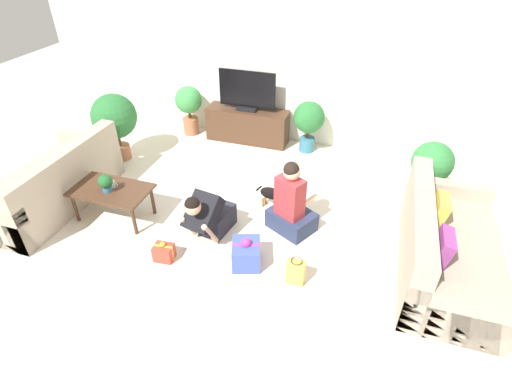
{
  "coord_description": "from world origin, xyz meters",
  "views": [
    {
      "loc": [
        1.45,
        -3.38,
        3.15
      ],
      "look_at": [
        0.25,
        0.32,
        0.45
      ],
      "focal_mm": 28.0,
      "sensor_mm": 36.0,
      "label": 1
    }
  ],
  "objects_px": {
    "potted_plant_back_left": "(189,105)",
    "dog": "(274,194)",
    "sofa_right": "(444,250)",
    "tabletop_plant": "(106,182)",
    "sofa_left": "(52,185)",
    "gift_bag_a": "(296,272)",
    "potted_plant_corner_right": "(431,165)",
    "potted_plant_back_right": "(309,120)",
    "gift_box_b": "(246,253)",
    "potted_plant_corner_left": "(114,118)",
    "tv": "(247,93)",
    "mug": "(112,184)",
    "person_kneeling": "(208,216)",
    "coffee_table": "(111,192)",
    "tv_console": "(248,125)",
    "gift_box_a": "(164,252)",
    "person_sitting": "(291,206)"
  },
  "relations": [
    {
      "from": "potted_plant_corner_right",
      "to": "gift_box_b",
      "type": "bearing_deg",
      "value": -135.18
    },
    {
      "from": "tv_console",
      "to": "dog",
      "type": "bearing_deg",
      "value": -60.99
    },
    {
      "from": "potted_plant_corner_left",
      "to": "tabletop_plant",
      "type": "xyz_separation_m",
      "value": [
        0.77,
        -1.36,
        -0.13
      ]
    },
    {
      "from": "sofa_right",
      "to": "gift_bag_a",
      "type": "xyz_separation_m",
      "value": [
        -1.43,
        -0.65,
        -0.14
      ]
    },
    {
      "from": "coffee_table",
      "to": "potted_plant_back_left",
      "type": "xyz_separation_m",
      "value": [
        -0.13,
        2.44,
        0.15
      ]
    },
    {
      "from": "potted_plant_back_right",
      "to": "sofa_right",
      "type": "bearing_deg",
      "value": -48.71
    },
    {
      "from": "coffee_table",
      "to": "gift_box_b",
      "type": "relative_size",
      "value": 2.25
    },
    {
      "from": "mug",
      "to": "tv_console",
      "type": "bearing_deg",
      "value": 70.06
    },
    {
      "from": "sofa_left",
      "to": "person_sitting",
      "type": "xyz_separation_m",
      "value": [
        3.07,
        0.43,
        0.06
      ]
    },
    {
      "from": "tv_console",
      "to": "potted_plant_back_right",
      "type": "xyz_separation_m",
      "value": [
        1.03,
        -0.05,
        0.26
      ]
    },
    {
      "from": "sofa_left",
      "to": "tv",
      "type": "bearing_deg",
      "value": 143.72
    },
    {
      "from": "sofa_left",
      "to": "gift_bag_a",
      "type": "distance_m",
      "value": 3.35
    },
    {
      "from": "sofa_right",
      "to": "gift_box_a",
      "type": "distance_m",
      "value": 2.99
    },
    {
      "from": "tv_console",
      "to": "gift_box_a",
      "type": "relative_size",
      "value": 5.62
    },
    {
      "from": "potted_plant_corner_left",
      "to": "sofa_right",
      "type": "bearing_deg",
      "value": -12.72
    },
    {
      "from": "person_sitting",
      "to": "potted_plant_corner_left",
      "type": "bearing_deg",
      "value": 11.63
    },
    {
      "from": "potted_plant_back_right",
      "to": "person_kneeling",
      "type": "distance_m",
      "value": 2.53
    },
    {
      "from": "potted_plant_corner_left",
      "to": "gift_bag_a",
      "type": "relative_size",
      "value": 3.38
    },
    {
      "from": "mug",
      "to": "tabletop_plant",
      "type": "relative_size",
      "value": 0.54
    },
    {
      "from": "potted_plant_back_right",
      "to": "gift_bag_a",
      "type": "xyz_separation_m",
      "value": [
        0.48,
        -2.82,
        -0.39
      ]
    },
    {
      "from": "tv",
      "to": "person_kneeling",
      "type": "height_order",
      "value": "tv"
    },
    {
      "from": "potted_plant_back_left",
      "to": "dog",
      "type": "relative_size",
      "value": 1.8
    },
    {
      "from": "gift_bag_a",
      "to": "dog",
      "type": "bearing_deg",
      "value": 115.62
    },
    {
      "from": "tv",
      "to": "gift_bag_a",
      "type": "xyz_separation_m",
      "value": [
        1.5,
        -2.87,
        -0.69
      ]
    },
    {
      "from": "gift_bag_a",
      "to": "sofa_left",
      "type": "bearing_deg",
      "value": 173.26
    },
    {
      "from": "person_kneeling",
      "to": "gift_box_b",
      "type": "bearing_deg",
      "value": -17.08
    },
    {
      "from": "potted_plant_back_left",
      "to": "potted_plant_corner_right",
      "type": "height_order",
      "value": "potted_plant_corner_right"
    },
    {
      "from": "sofa_right",
      "to": "tabletop_plant",
      "type": "bearing_deg",
      "value": 94.83
    },
    {
      "from": "potted_plant_back_left",
      "to": "dog",
      "type": "bearing_deg",
      "value": -39.89
    },
    {
      "from": "tv_console",
      "to": "dog",
      "type": "relative_size",
      "value": 2.9
    },
    {
      "from": "sofa_left",
      "to": "gift_box_b",
      "type": "xyz_separation_m",
      "value": [
        2.75,
        -0.29,
        -0.14
      ]
    },
    {
      "from": "potted_plant_back_left",
      "to": "potted_plant_corner_right",
      "type": "xyz_separation_m",
      "value": [
        3.81,
        -0.87,
        0.01
      ]
    },
    {
      "from": "sofa_right",
      "to": "gift_box_a",
      "type": "xyz_separation_m",
      "value": [
        -2.88,
        -0.76,
        -0.19
      ]
    },
    {
      "from": "potted_plant_corner_right",
      "to": "person_sitting",
      "type": "xyz_separation_m",
      "value": [
        -1.54,
        -1.13,
        -0.19
      ]
    },
    {
      "from": "sofa_left",
      "to": "tabletop_plant",
      "type": "xyz_separation_m",
      "value": [
        0.92,
        -0.06,
        0.27
      ]
    },
    {
      "from": "coffee_table",
      "to": "potted_plant_back_right",
      "type": "height_order",
      "value": "potted_plant_back_right"
    },
    {
      "from": "potted_plant_corner_left",
      "to": "person_sitting",
      "type": "height_order",
      "value": "potted_plant_corner_left"
    },
    {
      "from": "gift_box_b",
      "to": "potted_plant_corner_left",
      "type": "bearing_deg",
      "value": 148.7
    },
    {
      "from": "person_kneeling",
      "to": "gift_box_a",
      "type": "relative_size",
      "value": 3.2
    },
    {
      "from": "gift_bag_a",
      "to": "tabletop_plant",
      "type": "relative_size",
      "value": 1.38
    },
    {
      "from": "person_kneeling",
      "to": "dog",
      "type": "height_order",
      "value": "person_kneeling"
    },
    {
      "from": "potted_plant_corner_right",
      "to": "gift_box_b",
      "type": "distance_m",
      "value": 2.65
    },
    {
      "from": "potted_plant_corner_right",
      "to": "tabletop_plant",
      "type": "height_order",
      "value": "potted_plant_corner_right"
    },
    {
      "from": "tv",
      "to": "gift_box_a",
      "type": "distance_m",
      "value": 3.07
    },
    {
      "from": "gift_box_b",
      "to": "mug",
      "type": "relative_size",
      "value": 3.52
    },
    {
      "from": "person_sitting",
      "to": "mug",
      "type": "relative_size",
      "value": 7.93
    },
    {
      "from": "gift_box_b",
      "to": "gift_box_a",
      "type": "bearing_deg",
      "value": -166.15
    },
    {
      "from": "sofa_left",
      "to": "gift_bag_a",
      "type": "height_order",
      "value": "sofa_left"
    },
    {
      "from": "potted_plant_back_left",
      "to": "potted_plant_corner_right",
      "type": "distance_m",
      "value": 3.91
    },
    {
      "from": "dog",
      "to": "tabletop_plant",
      "type": "bearing_deg",
      "value": 121.39
    }
  ]
}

